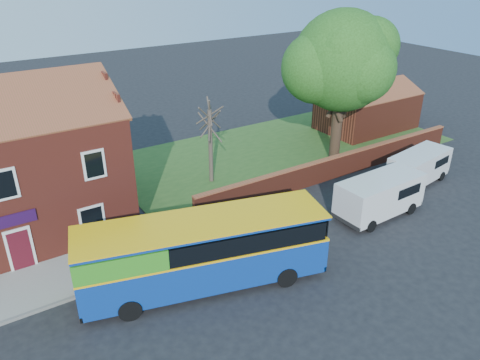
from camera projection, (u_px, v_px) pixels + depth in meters
ground at (228, 304)px, 20.45m from camera, size 120.00×120.00×0.00m
pavement at (32, 287)px, 21.37m from camera, size 18.00×3.50×0.12m
kerb at (41, 309)px, 20.04m from camera, size 18.00×0.15×0.14m
grass_strip at (283, 149)px, 36.59m from camera, size 26.00×12.00×0.04m
boundary_wall at (338, 166)px, 31.71m from camera, size 22.00×0.38×1.60m
outbuilding at (367, 110)px, 40.28m from camera, size 8.20×5.06×4.17m
bus at (196, 251)px, 20.77m from camera, size 11.41×5.51×3.37m
van_near at (380, 195)px, 26.84m from camera, size 5.44×2.37×2.36m
van_far at (419, 166)px, 30.77m from camera, size 5.07×2.62×2.13m
large_tree at (341, 63)px, 32.12m from camera, size 8.74×6.92×10.66m
bare_tree at (210, 142)px, 30.21m from camera, size 2.04×2.43×5.45m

